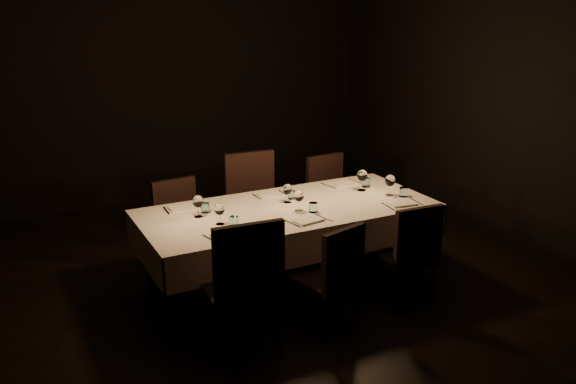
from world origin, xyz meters
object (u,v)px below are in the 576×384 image
chair_near_center (334,273)px  chair_far_left (180,222)px  chair_far_center (255,203)px  chair_far_right (330,195)px  chair_near_left (243,282)px  chair_near_right (410,250)px  dining_table (288,216)px

chair_near_center → chair_far_left: (-0.71, 1.59, 0.01)m
chair_far_center → chair_far_right: size_ratio=1.14×
chair_far_right → chair_near_left: bearing=-141.7°
chair_near_center → chair_far_center: bearing=-106.7°
chair_near_center → chair_far_right: chair_far_right is taller
chair_near_right → chair_far_left: size_ratio=1.02×
chair_far_left → chair_far_center: 0.76m
chair_far_right → dining_table: bearing=-143.9°
chair_near_right → chair_far_left: chair_near_right is taller
chair_near_center → chair_far_right: (0.93, 1.60, 0.02)m
chair_near_left → chair_near_center: size_ratio=1.21×
chair_near_center → chair_far_left: 1.74m
chair_near_center → chair_near_right: size_ratio=0.96×
chair_far_left → chair_far_right: 1.64m
chair_far_center → chair_far_right: bearing=5.9°
dining_table → chair_near_center: (-0.02, -0.79, -0.20)m
dining_table → chair_near_center: size_ratio=2.91×
chair_near_left → chair_far_left: size_ratio=1.19×
chair_near_center → chair_near_right: chair_near_right is taller
chair_near_left → chair_near_right: chair_near_left is taller
dining_table → chair_near_left: chair_near_left is taller
dining_table → chair_far_center: bearing=87.8°
dining_table → chair_near_center: 0.82m
dining_table → chair_near_center: bearing=-91.3°
dining_table → chair_near_right: 1.06m
chair_near_right → chair_far_right: size_ratio=0.98×
chair_far_left → chair_far_center: bearing=-7.0°
dining_table → chair_far_center: 0.78m
chair_near_left → chair_far_left: bearing=-87.1°
dining_table → chair_far_center: (0.03, 0.77, -0.12)m
dining_table → chair_far_center: chair_far_center is taller
chair_near_left → chair_near_right: 1.51m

